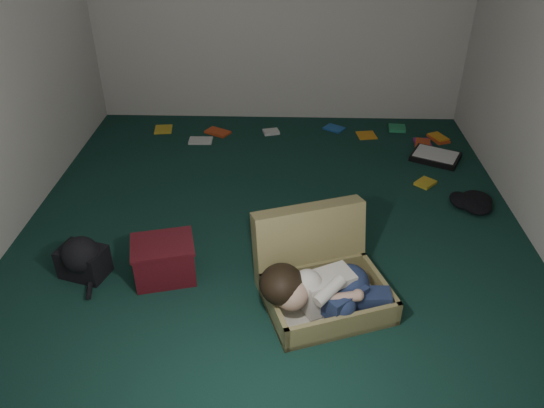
{
  "coord_description": "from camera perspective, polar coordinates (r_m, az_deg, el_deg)",
  "views": [
    {
      "loc": [
        0.11,
        -3.43,
        2.46
      ],
      "look_at": [
        0.0,
        -0.15,
        0.35
      ],
      "focal_mm": 35.0,
      "sensor_mm": 36.0,
      "label": 1
    }
  ],
  "objects": [
    {
      "name": "floor",
      "position": [
        4.22,
        0.07,
        -2.89
      ],
      "size": [
        4.5,
        4.5,
        0.0
      ],
      "primitive_type": "plane",
      "color": "#113229",
      "rests_on": "ground"
    },
    {
      "name": "wall_front",
      "position": [
        1.66,
        -2.43,
        -11.76
      ],
      "size": [
        4.5,
        0.0,
        4.5
      ],
      "primitive_type": "plane",
      "rotation": [
        -1.57,
        0.0,
        0.0
      ],
      "color": "silver",
      "rests_on": "ground"
    },
    {
      "name": "suitcase",
      "position": [
        3.55,
        5.13,
        -7.51
      ],
      "size": [
        0.97,
        0.96,
        0.57
      ],
      "rotation": [
        0.0,
        0.0,
        0.33
      ],
      "color": "#8F834F",
      "rests_on": "floor"
    },
    {
      "name": "person",
      "position": [
        3.38,
        5.54,
        -9.13
      ],
      "size": [
        0.86,
        0.44,
        0.35
      ],
      "rotation": [
        0.0,
        0.0,
        0.33
      ],
      "color": "silver",
      "rests_on": "suitcase"
    },
    {
      "name": "maroon_bin",
      "position": [
        3.77,
        -11.53,
        -5.91
      ],
      "size": [
        0.49,
        0.43,
        0.29
      ],
      "rotation": [
        0.0,
        0.0,
        0.25
      ],
      "color": "#4E0F17",
      "rests_on": "floor"
    },
    {
      "name": "backpack",
      "position": [
        3.96,
        -19.65,
        -5.76
      ],
      "size": [
        0.47,
        0.42,
        0.24
      ],
      "primitive_type": null,
      "rotation": [
        0.0,
        0.0,
        -0.29
      ],
      "color": "black",
      "rests_on": "floor"
    },
    {
      "name": "clothing_pile",
      "position": [
        4.82,
        20.87,
        0.61
      ],
      "size": [
        0.44,
        0.38,
        0.13
      ],
      "primitive_type": null,
      "rotation": [
        0.0,
        0.0,
        -0.13
      ],
      "color": "black",
      "rests_on": "floor"
    },
    {
      "name": "paper_tray",
      "position": [
        5.48,
        17.17,
        4.9
      ],
      "size": [
        0.54,
        0.49,
        0.06
      ],
      "rotation": [
        0.0,
        0.0,
        -0.47
      ],
      "color": "black",
      "rests_on": "floor"
    },
    {
      "name": "book_scatter",
      "position": [
        5.64,
        6.45,
        6.81
      ],
      "size": [
        3.18,
        1.41,
        0.02
      ],
      "color": "gold",
      "rests_on": "floor"
    }
  ]
}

